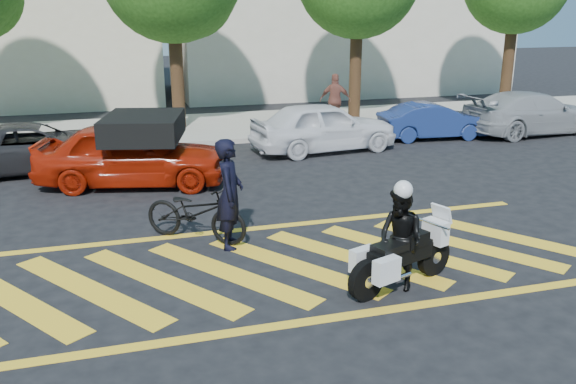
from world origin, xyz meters
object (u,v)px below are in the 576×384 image
object	(u,v)px
red_convertible	(132,154)
parked_mid_right	(324,126)
officer_moto	(400,239)
bicycle	(196,212)
police_motorcycle	(401,257)
parked_mid_left	(35,147)
parked_right	(433,121)
officer_bike	(230,194)
parked_far_right	(531,113)

from	to	relation	value
red_convertible	parked_mid_right	distance (m)	6.03
red_convertible	officer_moto	bearing A→B (deg)	-138.64
parked_mid_right	bicycle	bearing A→B (deg)	136.43
bicycle	police_motorcycle	size ratio (longest dim) A/B	1.01
parked_mid_left	officer_moto	bearing A→B (deg)	-151.32
bicycle	red_convertible	xyz separation A→B (m)	(-0.95, 4.05, 0.23)
parked_mid_right	parked_right	size ratio (longest dim) A/B	1.23
police_motorcycle	officer_moto	xyz separation A→B (m)	(-0.02, 0.01, 0.29)
officer_bike	parked_mid_right	size ratio (longest dim) A/B	0.46
parked_mid_right	parked_far_right	size ratio (longest dim) A/B	0.89
bicycle	parked_mid_right	size ratio (longest dim) A/B	0.47
officer_moto	red_convertible	xyz separation A→B (m)	(-3.68, 6.94, -0.02)
bicycle	officer_bike	bearing A→B (deg)	-93.91
bicycle	parked_right	bearing A→B (deg)	-14.09
police_motorcycle	red_convertible	distance (m)	7.88
parked_right	parked_far_right	size ratio (longest dim) A/B	0.72
red_convertible	parked_right	distance (m)	10.06
police_motorcycle	officer_moto	bearing A→B (deg)	123.72
officer_moto	parked_right	distance (m)	11.41
officer_moto	parked_right	size ratio (longest dim) A/B	0.45
officer_bike	police_motorcycle	bearing A→B (deg)	-118.90
bicycle	officer_moto	world-z (taller)	officer_moto
red_convertible	police_motorcycle	bearing A→B (deg)	-138.58
parked_mid_left	parked_right	world-z (taller)	parked_mid_left
officer_bike	officer_moto	distance (m)	3.23
parked_mid_right	parked_far_right	world-z (taller)	parked_mid_right
parked_mid_left	parked_mid_right	bearing A→B (deg)	-95.23
officer_bike	bicycle	world-z (taller)	officer_bike
officer_moto	parked_mid_right	distance (m)	9.26
parked_mid_left	parked_mid_right	distance (m)	8.05
parked_right	parked_far_right	xyz separation A→B (m)	(3.58, -0.23, 0.13)
police_motorcycle	red_convertible	xyz separation A→B (m)	(-3.70, 6.95, 0.26)
police_motorcycle	parked_mid_right	world-z (taller)	parked_mid_right
red_convertible	parked_mid_left	size ratio (longest dim) A/B	1.00
officer_bike	parked_mid_left	bearing A→B (deg)	49.09
parked_mid_left	red_convertible	bearing A→B (deg)	-136.61
officer_bike	parked_mid_right	distance (m)	7.85
officer_moto	parked_right	world-z (taller)	officer_moto
parked_mid_left	parked_mid_right	xyz separation A→B (m)	(8.05, 0.00, 0.11)
officer_moto	parked_mid_left	xyz separation A→B (m)	(-6.08, 9.05, -0.16)
parked_right	parked_far_right	world-z (taller)	parked_far_right
bicycle	parked_mid_right	world-z (taller)	parked_mid_right
bicycle	officer_moto	size ratio (longest dim) A/B	1.30
bicycle	parked_far_right	distance (m)	13.96
red_convertible	parked_mid_left	distance (m)	3.20
officer_moto	police_motorcycle	bearing A→B (deg)	33.72
officer_bike	red_convertible	xyz separation A→B (m)	(-1.51, 4.55, -0.23)
officer_bike	parked_right	world-z (taller)	officer_bike
bicycle	officer_moto	distance (m)	3.98
officer_bike	parked_right	bearing A→B (deg)	-29.40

